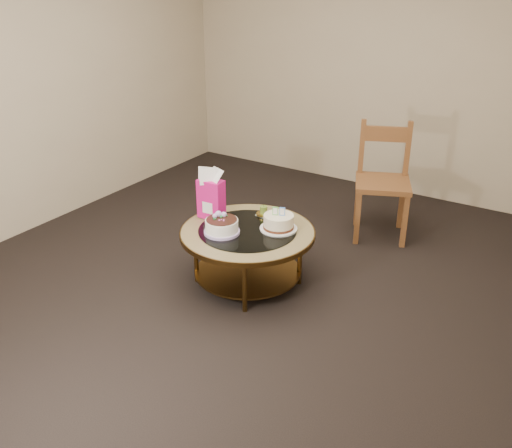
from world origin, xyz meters
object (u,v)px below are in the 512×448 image
Objects in this scene: coffee_table at (248,239)px; gift_bag at (211,194)px; decorated_cake at (222,227)px; dining_chair at (383,180)px; cream_cake at (279,222)px.

gift_bag is (-0.36, 0.04, 0.28)m from coffee_table.
dining_chair is (0.66, 1.53, 0.01)m from decorated_cake.
gift_bag reaches higher than cream_cake.
gift_bag is at bearing 174.17° from coffee_table.
gift_bag is at bearing 140.96° from decorated_cake.
coffee_table is 0.24m from decorated_cake.
decorated_cake is 1.67m from dining_chair.
cream_cake is at bearing 7.42° from gift_bag.
dining_chair is at bearing 66.67° from decorated_cake.
gift_bag is 0.39× the size of dining_chair.
decorated_cake is at bearing -161.94° from cream_cake.
coffee_table is 0.27m from cream_cake.
coffee_table is 2.54× the size of gift_bag.
coffee_table is 3.62× the size of cream_cake.
gift_bag is at bearing -146.59° from dining_chair.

